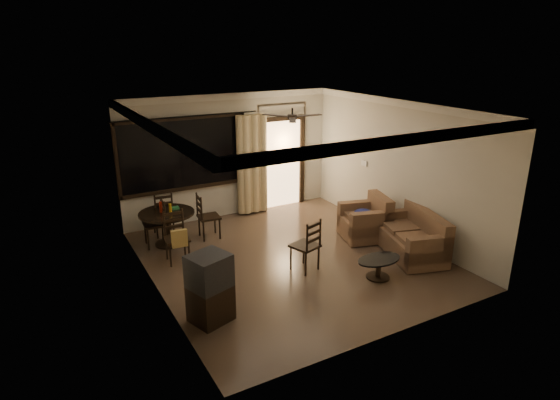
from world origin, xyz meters
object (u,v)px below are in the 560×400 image
dining_chair_west (156,232)px  dining_chair_east (209,225)px  dining_chair_south (178,246)px  tv_cabinet (210,288)px  dining_chair_north (164,222)px  side_chair (305,255)px  armchair (367,221)px  dining_table (167,219)px  coffee_table (379,265)px  sofa (413,238)px

dining_chair_west → dining_chair_east: same height
dining_chair_south → tv_cabinet: 2.11m
dining_chair_north → side_chair: bearing=126.5°
dining_chair_south → armchair: size_ratio=0.88×
dining_table → coffee_table: 4.17m
dining_chair_south → dining_table: bearing=89.9°
dining_chair_south → tv_cabinet: bearing=-89.8°
dining_chair_south → tv_cabinet: tv_cabinet is taller
dining_chair_south → armchair: bearing=-7.7°
side_chair → dining_table: bearing=-68.8°
dining_chair_east → side_chair: (0.97, -2.20, 0.01)m
armchair → coffee_table: 1.73m
dining_chair_west → dining_chair_north: 0.54m
dining_chair_west → armchair: bearing=70.6°
dining_table → dining_chair_east: bearing=-4.8°
dining_table → coffee_table: size_ratio=1.33×
dining_chair_north → tv_cabinet: 3.50m
dining_chair_east → armchair: 3.26m
dining_chair_north → tv_cabinet: bearing=89.8°
dining_table → armchair: (3.66, -1.67, -0.18)m
dining_chair_east → coffee_table: 3.61m
side_chair → tv_cabinet: bearing=1.2°
tv_cabinet → dining_chair_south: bearing=67.2°
side_chair → dining_chair_west: bearing=-66.4°
dining_chair_south → sofa: (3.99, -1.87, 0.03)m
dining_chair_west → armchair: 4.26m
tv_cabinet → coffee_table: size_ratio=1.26×
dining_chair_east → side_chair: size_ratio=0.98×
dining_chair_east → dining_chair_south: 1.20m
dining_chair_south → side_chair: size_ratio=0.98×
armchair → side_chair: bearing=-146.1°
dining_chair_south → side_chair: bearing=-32.4°
sofa → side_chair: side_chair is taller
dining_chair_south → coffee_table: (2.81, -2.28, -0.07)m
coffee_table → dining_chair_south: bearing=141.0°
tv_cabinet → sofa: tv_cabinet is taller
dining_table → side_chair: side_chair is taller
dining_chair_east → dining_chair_south: size_ratio=1.00×
dining_chair_west → sofa: bearing=60.7°
dining_table → armchair: 4.03m
dining_chair_west → dining_chair_east: bearing=87.3°
dining_chair_north → coffee_table: (2.68, -3.66, -0.04)m
sofa → dining_chair_north: bearing=157.0°
armchair → dining_table: bearing=171.4°
dining_chair_east → sofa: (3.09, -2.66, 0.05)m
armchair → sofa: bearing=-60.3°
dining_chair_west → sofa: dining_chair_west is taller
dining_chair_north → sofa: size_ratio=0.55×
tv_cabinet → coffee_table: (2.97, -0.19, -0.28)m
dining_table → dining_chair_north: dining_chair_north is taller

